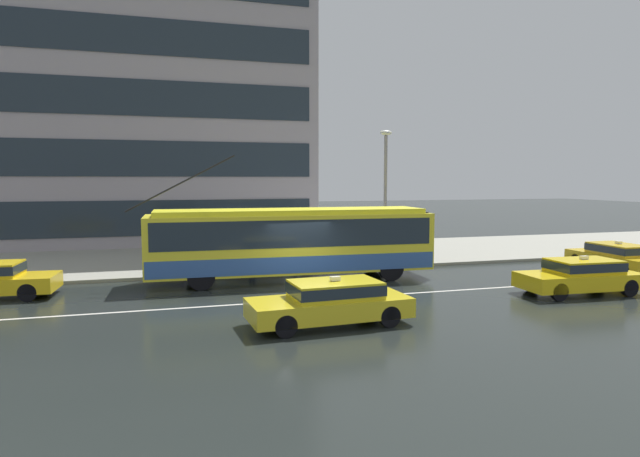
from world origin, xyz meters
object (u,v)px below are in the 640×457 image
taxi_oncoming_near (331,301)px  street_lamp (385,184)px  pedestrian_approaching_curb (181,236)px  bus_shelter (254,225)px  pedestrian_at_shelter (250,234)px  trolleybus (292,241)px  taxi_cross_traffic (616,256)px  taxi_oncoming_far (581,275)px

taxi_oncoming_near → street_lamp: (5.74, 9.57, 3.22)m
pedestrian_approaching_curb → street_lamp: size_ratio=0.30×
bus_shelter → pedestrian_at_shelter: 1.57m
trolleybus → pedestrian_at_shelter: trolleybus is taller
taxi_oncoming_near → taxi_cross_traffic: same height
pedestrian_at_shelter → pedestrian_approaching_curb: size_ratio=1.02×
taxi_oncoming_near → pedestrian_approaching_curb: (-3.78, 10.40, 0.93)m
trolleybus → bus_shelter: trolleybus is taller
taxi_cross_traffic → taxi_oncoming_far: bearing=-145.3°
taxi_oncoming_far → pedestrian_at_shelter: (-10.81, 7.88, 1.02)m
pedestrian_at_shelter → pedestrian_approaching_curb: (-2.94, 1.08, -0.09)m
taxi_oncoming_far → bus_shelter: (-10.38, 9.37, 1.28)m
trolleybus → pedestrian_approaching_curb: (-4.29, 3.39, 0.01)m
taxi_oncoming_near → taxi_cross_traffic: bearing=18.3°
trolleybus → pedestrian_approaching_curb: bearing=141.7°
bus_shelter → pedestrian_at_shelter: bearing=-106.0°
bus_shelter → pedestrian_at_shelter: (-0.43, -1.49, -0.26)m
bus_shelter → taxi_oncoming_near: bearing=-87.8°
pedestrian_approaching_curb → taxi_oncoming_far: bearing=-33.1°
pedestrian_approaching_curb → street_lamp: 9.83m
trolleybus → pedestrian_at_shelter: 2.68m
trolleybus → taxi_cross_traffic: (14.59, -2.02, -0.92)m
taxi_oncoming_near → taxi_cross_traffic: size_ratio=1.06×
bus_shelter → pedestrian_at_shelter: bus_shelter is taller
trolleybus → taxi_oncoming_near: 7.10m
pedestrian_approaching_curb → taxi_oncoming_near: bearing=-70.0°
taxi_cross_traffic → bus_shelter: (-15.51, 5.82, 1.28)m
taxi_cross_traffic → pedestrian_at_shelter: bearing=164.8°
pedestrian_at_shelter → taxi_oncoming_near: bearing=-84.9°
pedestrian_at_shelter → street_lamp: street_lamp is taller
taxi_oncoming_near → pedestrian_approaching_curb: pedestrian_approaching_curb is taller
trolleybus → bus_shelter: bearing=103.6°
street_lamp → taxi_oncoming_far: bearing=-62.5°
taxi_cross_traffic → taxi_oncoming_far: same height
taxi_oncoming_near → taxi_oncoming_far: same height
taxi_cross_traffic → street_lamp: street_lamp is taller
taxi_cross_traffic → street_lamp: 10.90m
pedestrian_approaching_curb → pedestrian_at_shelter: bearing=-20.1°
taxi_oncoming_far → street_lamp: bearing=117.5°
taxi_oncoming_near → taxi_oncoming_far: 10.07m
trolleybus → taxi_oncoming_near: size_ratio=2.61×
trolleybus → bus_shelter: (-0.92, 3.80, 0.36)m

